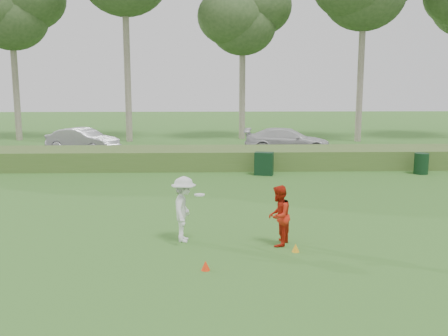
{
  "coord_description": "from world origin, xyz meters",
  "views": [
    {
      "loc": [
        -0.53,
        -11.98,
        4.02
      ],
      "look_at": [
        0.0,
        4.0,
        1.3
      ],
      "focal_mm": 40.0,
      "sensor_mm": 36.0,
      "label": 1
    }
  ],
  "objects_px": {
    "player_red": "(279,216)",
    "car_mid": "(83,140)",
    "cone_yellow": "(296,248)",
    "trash_bin": "(421,164)",
    "car_right": "(288,141)",
    "player_white": "(184,209)",
    "utility_cabinet": "(264,164)",
    "cone_orange": "(206,265)"
  },
  "relations": [
    {
      "from": "cone_yellow",
      "to": "car_right",
      "type": "xyz_separation_m",
      "value": [
        2.46,
        16.75,
        0.67
      ]
    },
    {
      "from": "car_mid",
      "to": "car_right",
      "type": "bearing_deg",
      "value": -69.58
    },
    {
      "from": "cone_orange",
      "to": "player_white",
      "type": "bearing_deg",
      "value": 105.06
    },
    {
      "from": "cone_yellow",
      "to": "trash_bin",
      "type": "xyz_separation_m",
      "value": [
        7.47,
        10.28,
        0.37
      ]
    },
    {
      "from": "cone_orange",
      "to": "cone_yellow",
      "type": "xyz_separation_m",
      "value": [
        2.17,
        1.13,
        -0.0
      ]
    },
    {
      "from": "player_white",
      "to": "car_right",
      "type": "distance_m",
      "value": 16.64
    },
    {
      "from": "player_white",
      "to": "car_mid",
      "type": "xyz_separation_m",
      "value": [
        -6.6,
        16.49,
        -0.08
      ]
    },
    {
      "from": "player_red",
      "to": "cone_orange",
      "type": "bearing_deg",
      "value": -24.74
    },
    {
      "from": "player_white",
      "to": "trash_bin",
      "type": "relative_size",
      "value": 1.8
    },
    {
      "from": "trash_bin",
      "to": "car_right",
      "type": "distance_m",
      "value": 8.18
    },
    {
      "from": "cone_yellow",
      "to": "trash_bin",
      "type": "height_order",
      "value": "trash_bin"
    },
    {
      "from": "cone_yellow",
      "to": "player_white",
      "type": "bearing_deg",
      "value": 161.04
    },
    {
      "from": "player_red",
      "to": "car_mid",
      "type": "xyz_separation_m",
      "value": [
        -8.97,
        16.91,
        0.0
      ]
    },
    {
      "from": "player_white",
      "to": "car_mid",
      "type": "distance_m",
      "value": 17.76
    },
    {
      "from": "trash_bin",
      "to": "utility_cabinet",
      "type": "bearing_deg",
      "value": -179.83
    },
    {
      "from": "car_mid",
      "to": "car_right",
      "type": "xyz_separation_m",
      "value": [
        11.78,
        -0.68,
        0.01
      ]
    },
    {
      "from": "car_right",
      "to": "cone_orange",
      "type": "bearing_deg",
      "value": 173.69
    },
    {
      "from": "player_red",
      "to": "cone_yellow",
      "type": "bearing_deg",
      "value": 57.12
    },
    {
      "from": "cone_yellow",
      "to": "utility_cabinet",
      "type": "xyz_separation_m",
      "value": [
        0.38,
        10.26,
        0.4
      ]
    },
    {
      "from": "cone_orange",
      "to": "car_mid",
      "type": "distance_m",
      "value": 19.89
    },
    {
      "from": "player_red",
      "to": "trash_bin",
      "type": "relative_size",
      "value": 1.63
    },
    {
      "from": "player_red",
      "to": "car_mid",
      "type": "height_order",
      "value": "player_red"
    },
    {
      "from": "utility_cabinet",
      "to": "cone_orange",
      "type": "bearing_deg",
      "value": -88.77
    },
    {
      "from": "player_white",
      "to": "cone_orange",
      "type": "bearing_deg",
      "value": -161.16
    },
    {
      "from": "player_white",
      "to": "cone_yellow",
      "type": "bearing_deg",
      "value": -105.18
    },
    {
      "from": "cone_orange",
      "to": "trash_bin",
      "type": "relative_size",
      "value": 0.23
    },
    {
      "from": "cone_yellow",
      "to": "car_mid",
      "type": "distance_m",
      "value": 19.77
    },
    {
      "from": "utility_cabinet",
      "to": "trash_bin",
      "type": "distance_m",
      "value": 7.09
    },
    {
      "from": "player_white",
      "to": "car_mid",
      "type": "bearing_deg",
      "value": 25.58
    },
    {
      "from": "cone_orange",
      "to": "trash_bin",
      "type": "bearing_deg",
      "value": 49.8
    },
    {
      "from": "utility_cabinet",
      "to": "car_mid",
      "type": "height_order",
      "value": "car_mid"
    },
    {
      "from": "car_mid",
      "to": "trash_bin",
      "type": "bearing_deg",
      "value": -89.32
    },
    {
      "from": "cone_yellow",
      "to": "trash_bin",
      "type": "relative_size",
      "value": 0.22
    },
    {
      "from": "player_white",
      "to": "trash_bin",
      "type": "distance_m",
      "value": 13.84
    },
    {
      "from": "utility_cabinet",
      "to": "trash_bin",
      "type": "relative_size",
      "value": 1.08
    },
    {
      "from": "car_mid",
      "to": "cone_yellow",
      "type": "bearing_deg",
      "value": -128.13
    },
    {
      "from": "player_red",
      "to": "utility_cabinet",
      "type": "height_order",
      "value": "player_red"
    },
    {
      "from": "player_white",
      "to": "utility_cabinet",
      "type": "distance_m",
      "value": 9.84
    },
    {
      "from": "cone_yellow",
      "to": "player_red",
      "type": "bearing_deg",
      "value": 123.91
    },
    {
      "from": "player_white",
      "to": "car_mid",
      "type": "relative_size",
      "value": 0.39
    },
    {
      "from": "player_white",
      "to": "utility_cabinet",
      "type": "bearing_deg",
      "value": -14.66
    },
    {
      "from": "player_red",
      "to": "trash_bin",
      "type": "distance_m",
      "value": 12.51
    }
  ]
}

